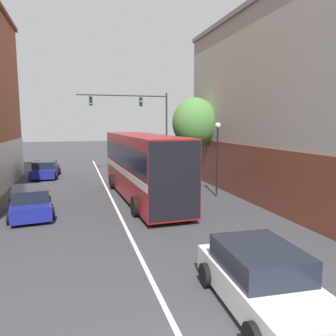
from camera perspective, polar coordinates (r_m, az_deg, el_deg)
name	(u,v)px	position (r m, az deg, el deg)	size (l,w,h in m)	color
lane_center_line	(112,200)	(19.55, -9.71, -5.46)	(0.14, 41.58, 0.01)	silver
building_right_storefront	(306,102)	(20.89, 22.89, 10.54)	(7.31, 18.77, 11.11)	#9E998E
bus	(142,163)	(19.25, -4.51, 0.82)	(3.14, 11.61, 3.79)	maroon
hatchback_foreground	(263,280)	(8.65, 16.15, -18.23)	(2.34, 4.53, 1.48)	silver
parked_car_left_near	(30,202)	(17.38, -22.84, -5.44)	(2.43, 4.57, 1.39)	navy
parked_car_left_mid	(45,169)	(28.91, -20.58, -0.24)	(2.27, 4.55, 1.38)	navy
traffic_signal_gantry	(142,115)	(30.32, -4.49, 9.18)	(8.15, 0.36, 7.20)	#333338
street_lamp	(217,152)	(19.99, 8.58, 2.83)	(0.34, 0.34, 4.49)	black
street_tree_near	(195,123)	(24.15, 4.69, 7.84)	(3.32, 2.99, 6.31)	#4C3823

